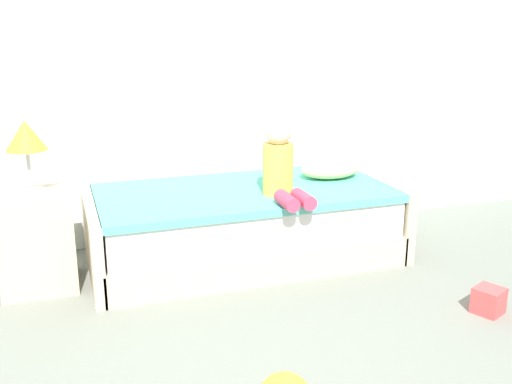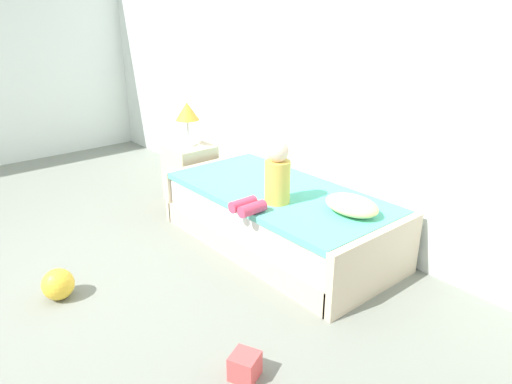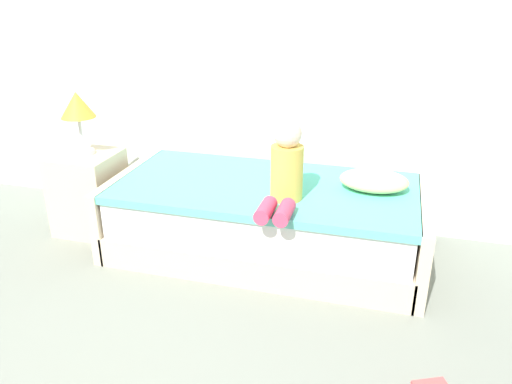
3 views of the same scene
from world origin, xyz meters
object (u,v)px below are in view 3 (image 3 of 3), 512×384
object	(u,v)px
bed	(266,219)
pillow	(374,181)
table_lamp	(77,108)
child_figure	(285,170)
nightstand	(89,192)

from	to	relation	value
bed	pillow	bearing A→B (deg)	8.22
bed	table_lamp	distance (m)	1.52
table_lamp	pillow	bearing A→B (deg)	3.40
child_figure	pillow	distance (m)	0.63
table_lamp	pillow	world-z (taller)	table_lamp
nightstand	child_figure	bearing A→B (deg)	-7.73
nightstand	table_lamp	distance (m)	0.64
bed	pillow	size ratio (longest dim) A/B	4.80
nightstand	child_figure	distance (m)	1.59
bed	table_lamp	world-z (taller)	table_lamp
table_lamp	child_figure	distance (m)	1.56
bed	nightstand	size ratio (longest dim) A/B	3.52
nightstand	pillow	distance (m)	2.06
nightstand	table_lamp	bearing A→B (deg)	0.00
pillow	table_lamp	bearing A→B (deg)	-176.60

